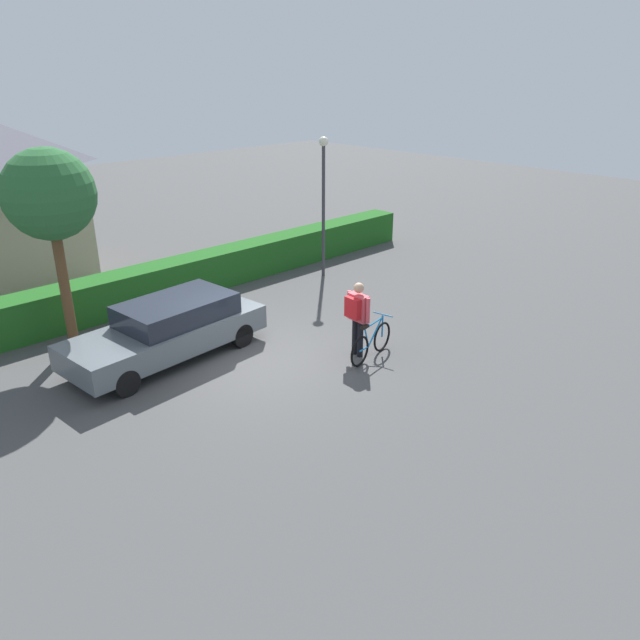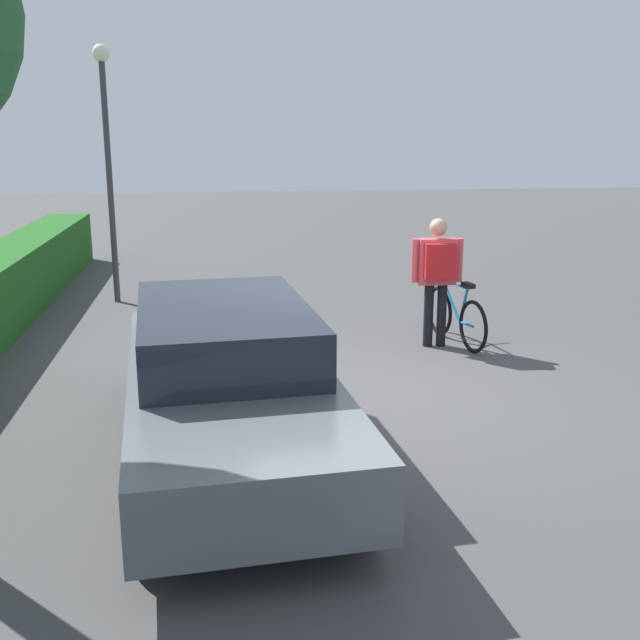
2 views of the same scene
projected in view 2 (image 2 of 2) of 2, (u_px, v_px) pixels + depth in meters
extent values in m
plane|color=#444444|center=(359.00, 397.00, 8.19)|extent=(60.00, 60.00, 0.00)
cube|color=slate|center=(229.00, 396.00, 6.59)|extent=(4.64, 2.07, 0.56)
cube|color=#1E232D|center=(224.00, 330.00, 6.78)|extent=(2.60, 1.70, 0.48)
cylinder|color=black|center=(143.00, 378.00, 7.95)|extent=(0.57, 0.22, 0.56)
cylinder|color=black|center=(284.00, 368.00, 8.27)|extent=(0.57, 0.22, 0.56)
cylinder|color=black|center=(141.00, 519.00, 5.04)|extent=(0.57, 0.22, 0.56)
cylinder|color=black|center=(359.00, 496.00, 5.36)|extent=(0.57, 0.22, 0.56)
torus|color=black|center=(439.00, 311.00, 10.66)|extent=(0.70, 0.17, 0.70)
torus|color=black|center=(473.00, 327.00, 9.78)|extent=(0.70, 0.17, 0.70)
cylinder|color=#1972B2|center=(450.00, 298.00, 10.32)|extent=(0.61, 0.15, 0.57)
cylinder|color=#1972B2|center=(464.00, 305.00, 9.97)|extent=(0.22, 0.07, 0.52)
cylinder|color=#1972B2|center=(455.00, 283.00, 10.16)|extent=(0.72, 0.17, 0.05)
cylinder|color=#1972B2|center=(466.00, 324.00, 9.95)|extent=(0.36, 0.10, 0.05)
cylinder|color=#1972B2|center=(440.00, 293.00, 10.59)|extent=(0.04, 0.04, 0.52)
cube|color=black|center=(468.00, 285.00, 9.82)|extent=(0.23, 0.14, 0.06)
cylinder|color=#1972B2|center=(441.00, 273.00, 10.52)|extent=(0.12, 0.50, 0.03)
cylinder|color=black|center=(428.00, 315.00, 10.05)|extent=(0.13, 0.13, 0.86)
cylinder|color=black|center=(441.00, 315.00, 10.07)|extent=(0.13, 0.13, 0.86)
cube|color=#DB4C56|center=(437.00, 262.00, 9.88)|extent=(0.23, 0.51, 0.61)
sphere|color=tan|center=(438.00, 227.00, 9.77)|extent=(0.23, 0.23, 0.23)
cylinder|color=#DB4C56|center=(415.00, 261.00, 9.86)|extent=(0.09, 0.09, 0.58)
cylinder|color=#DB4C56|center=(459.00, 260.00, 9.90)|extent=(0.09, 0.09, 0.58)
cube|color=red|center=(440.00, 261.00, 9.72)|extent=(0.18, 0.41, 0.46)
cylinder|color=#38383D|center=(110.00, 186.00, 12.35)|extent=(0.10, 0.10, 3.93)
sphere|color=#F2EDCC|center=(101.00, 53.00, 11.84)|extent=(0.28, 0.28, 0.28)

